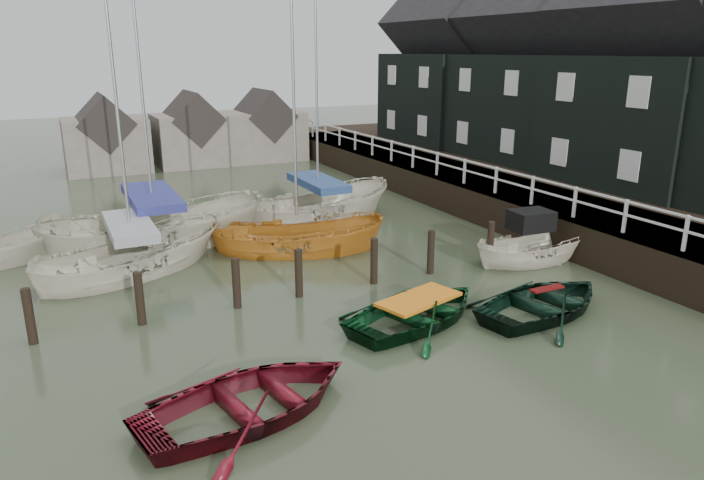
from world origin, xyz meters
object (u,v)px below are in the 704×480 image
sailboat_b (156,244)px  sailboat_c (298,250)px  rowboat_green (418,322)px  sailboat_d (319,217)px  rowboat_dkgreen (545,313)px  rowboat_red (252,415)px  motorboat (532,259)px  sailboat_a (134,270)px

sailboat_b → sailboat_c: sailboat_b is taller
rowboat_green → sailboat_d: sailboat_d is taller
rowboat_dkgreen → sailboat_c: (-3.95, 7.93, 0.02)m
rowboat_red → motorboat: 12.00m
rowboat_green → sailboat_c: size_ratio=0.38×
sailboat_a → rowboat_green: bearing=-163.6°
sailboat_a → sailboat_d: (7.78, 3.42, 0.00)m
rowboat_dkgreen → sailboat_c: bearing=15.4°
rowboat_green → sailboat_b: (-4.93, 9.79, 0.06)m
rowboat_dkgreen → sailboat_a: size_ratio=0.41×
rowboat_red → sailboat_d: size_ratio=0.37×
rowboat_red → rowboat_green: rowboat_red is taller
rowboat_green → sailboat_c: bearing=-11.8°
sailboat_c → rowboat_red: bearing=176.6°
rowboat_red → sailboat_d: sailboat_d is taller
rowboat_dkgreen → sailboat_a: bearing=37.8°
rowboat_red → sailboat_c: sailboat_c is taller
sailboat_b → sailboat_c: 5.17m
rowboat_dkgreen → sailboat_d: (-1.59, 11.59, 0.06)m
sailboat_b → sailboat_d: sailboat_b is taller
rowboat_dkgreen → sailboat_c: size_ratio=0.38×
rowboat_dkgreen → motorboat: bearing=-48.0°
sailboat_a → sailboat_d: sailboat_d is taller
rowboat_red → sailboat_d: 14.61m
rowboat_red → rowboat_dkgreen: bearing=-93.1°
rowboat_red → sailboat_d: bearing=-39.9°
sailboat_b → sailboat_d: 6.73m
sailboat_a → motorboat: bearing=-135.4°
motorboat → sailboat_c: size_ratio=0.39×
sailboat_b → sailboat_d: (6.68, 0.83, 0.00)m
sailboat_c → sailboat_b: bearing=79.6°
motorboat → sailboat_c: (-6.50, 4.53, -0.08)m
motorboat → sailboat_d: size_ratio=0.36×
rowboat_red → motorboat: (11.05, 4.68, 0.10)m
rowboat_dkgreen → sailboat_b: 13.58m
sailboat_c → rowboat_green: bearing=-152.1°
sailboat_a → sailboat_b: sailboat_b is taller
rowboat_dkgreen → rowboat_red: bearing=87.5°
motorboat → sailboat_b: 13.09m
rowboat_dkgreen → motorboat: motorboat is taller
motorboat → sailboat_b: size_ratio=0.34×
rowboat_red → sailboat_b: bearing=-12.8°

